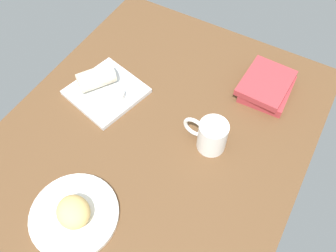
{
  "coord_description": "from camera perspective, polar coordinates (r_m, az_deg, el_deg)",
  "views": [
    {
      "loc": [
        50.14,
        33.12,
        94.9
      ],
      "look_at": [
        -2.28,
        3.29,
        7.0
      ],
      "focal_mm": 37.49,
      "sensor_mm": 36.0,
      "label": 1
    }
  ],
  "objects": [
    {
      "name": "sauce_cup",
      "position": [
        1.15,
        -8.44,
        5.07
      ],
      "size": [
        5.62,
        5.62,
        2.54
      ],
      "color": "silver",
      "rests_on": "square_plate"
    },
    {
      "name": "square_plate",
      "position": [
        1.2,
        -9.99,
        5.53
      ],
      "size": [
        26.07,
        26.07,
        1.6
      ],
      "primitive_type": "cube",
      "rotation": [
        0.0,
        0.0,
        -0.24
      ],
      "color": "white",
      "rests_on": "dining_table"
    },
    {
      "name": "round_plate",
      "position": [
        0.99,
        -14.98,
        -13.77
      ],
      "size": [
        23.78,
        23.78,
        1.4
      ],
      "primitive_type": "cylinder",
      "color": "white",
      "rests_on": "dining_table"
    },
    {
      "name": "coffee_mug",
      "position": [
        1.03,
        7.01,
        -1.5
      ],
      "size": [
        8.61,
        14.05,
        10.36
      ],
      "color": "white",
      "rests_on": "dining_table"
    },
    {
      "name": "dining_table",
      "position": [
        1.11,
        -2.07,
        -1.62
      ],
      "size": [
        110.0,
        90.0,
        4.0
      ],
      "primitive_type": "cube",
      "color": "brown",
      "rests_on": "ground"
    },
    {
      "name": "book_stack",
      "position": [
        1.21,
        15.74,
        6.23
      ],
      "size": [
        19.18,
        16.3,
        5.24
      ],
      "color": "#A53338",
      "rests_on": "dining_table"
    },
    {
      "name": "breakfast_wrap",
      "position": [
        1.19,
        -11.6,
        7.67
      ],
      "size": [
        13.6,
        12.07,
        6.54
      ],
      "primitive_type": "cylinder",
      "rotation": [
        1.57,
        0.0,
        0.99
      ],
      "color": "beige",
      "rests_on": "square_plate"
    },
    {
      "name": "scone_pastry",
      "position": [
        0.96,
        -15.13,
        -13.33
      ],
      "size": [
        11.57,
        12.17,
        6.07
      ],
      "primitive_type": "ellipsoid",
      "rotation": [
        0.0,
        0.0,
        4.3
      ],
      "color": "#DDB76A",
      "rests_on": "round_plate"
    }
  ]
}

